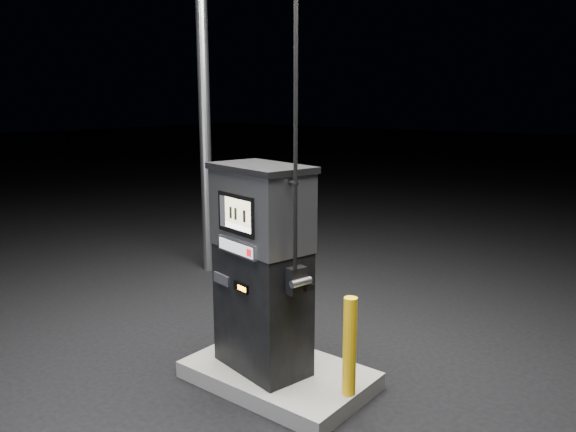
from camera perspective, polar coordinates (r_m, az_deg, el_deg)
The scene contains 5 objects.
ground at distance 5.25m, azimuth -0.96°, elevation -16.57°, with size 80.00×80.00×0.00m, color black.
pump_island at distance 5.22m, azimuth -0.97°, elevation -15.85°, with size 1.60×1.00×0.15m, color slate.
fuel_dispenser at distance 4.85m, azimuth -2.67°, elevation -5.18°, with size 1.04×0.71×3.76m.
bollard_left at distance 5.48m, azimuth -4.46°, elevation -9.15°, with size 0.10×0.10×0.78m, color yellow.
bollard_right at distance 4.61m, azimuth 6.28°, elevation -13.06°, with size 0.11×0.11×0.82m, color yellow.
Camera 1 is at (2.95, -3.56, 2.49)m, focal length 35.00 mm.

